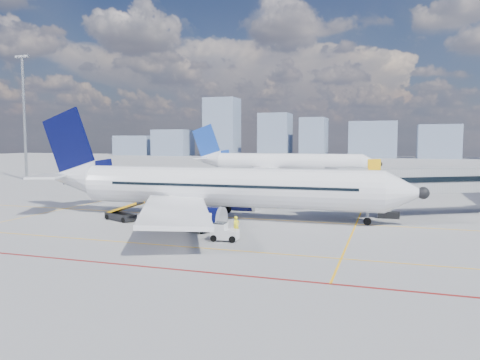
# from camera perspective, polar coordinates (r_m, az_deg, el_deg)

# --- Properties ---
(ground) EXTENTS (420.00, 420.00, 0.00)m
(ground) POSITION_cam_1_polar(r_m,az_deg,el_deg) (42.83, -6.00, -6.18)
(ground) COLOR gray
(ground) RESTS_ON ground
(apron_markings) EXTENTS (90.00, 35.12, 0.01)m
(apron_markings) POSITION_cam_1_polar(r_m,az_deg,el_deg) (39.62, -9.08, -7.11)
(apron_markings) COLOR #FFB10D
(apron_markings) RESTS_ON ground
(jet_bridge) EXTENTS (23.55, 15.78, 6.30)m
(jet_bridge) POSITION_cam_1_polar(r_m,az_deg,el_deg) (55.84, 24.48, -0.14)
(jet_bridge) COLOR #92959A
(jet_bridge) RESTS_ON ground
(floodlight_mast_nw) EXTENTS (3.20, 0.61, 25.45)m
(floodlight_mast_nw) POSITION_cam_1_polar(r_m,az_deg,el_deg) (106.67, -24.82, 7.32)
(floodlight_mast_nw) COLOR gray
(floodlight_mast_nw) RESTS_ON ground
(distant_skyline) EXTENTS (253.77, 15.77, 29.87)m
(distant_skyline) POSITION_cam_1_polar(r_m,az_deg,el_deg) (228.77, 14.80, 5.28)
(distant_skyline) COLOR slate
(distant_skyline) RESTS_ON ground
(main_aircraft) EXTENTS (42.55, 37.08, 12.40)m
(main_aircraft) POSITION_cam_1_polar(r_m,az_deg,el_deg) (49.55, -3.58, -0.90)
(main_aircraft) COLOR silver
(main_aircraft) RESTS_ON ground
(second_aircraft) EXTENTS (42.21, 36.78, 12.30)m
(second_aircraft) POSITION_cam_1_polar(r_m,az_deg,el_deg) (102.84, 4.95, 2.08)
(second_aircraft) COLOR silver
(second_aircraft) RESTS_ON ground
(baggage_tug) EXTENTS (2.22, 1.40, 1.50)m
(baggage_tug) POSITION_cam_1_polar(r_m,az_deg,el_deg) (38.35, -2.02, -6.36)
(baggage_tug) COLOR silver
(baggage_tug) RESTS_ON ground
(cargo_dolly) EXTENTS (3.35, 2.05, 1.71)m
(cargo_dolly) POSITION_cam_1_polar(r_m,az_deg,el_deg) (42.29, -5.60, -5.03)
(cargo_dolly) COLOR black
(cargo_dolly) RESTS_ON ground
(belt_loader) EXTENTS (5.40, 3.26, 2.22)m
(belt_loader) POSITION_cam_1_polar(r_m,az_deg,el_deg) (49.38, -14.27, -4.15)
(belt_loader) COLOR black
(belt_loader) RESTS_ON ground
(ramp_worker) EXTENTS (0.72, 0.74, 1.72)m
(ramp_worker) POSITION_cam_1_polar(r_m,az_deg,el_deg) (40.16, -0.45, -5.64)
(ramp_worker) COLOR yellow
(ramp_worker) RESTS_ON ground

